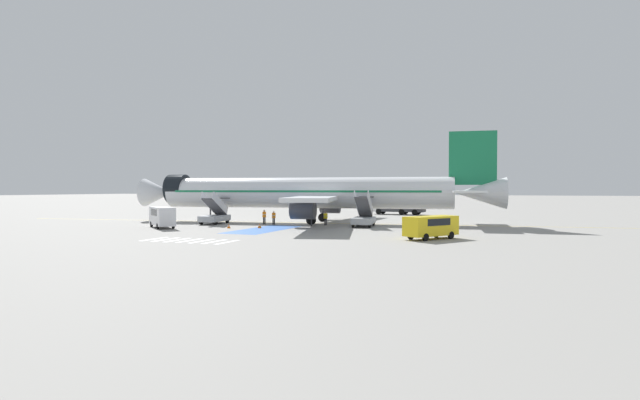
{
  "coord_description": "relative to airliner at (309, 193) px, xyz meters",
  "views": [
    {
      "loc": [
        23.82,
        -57.52,
        4.3
      ],
      "look_at": [
        2.1,
        0.11,
        2.94
      ],
      "focal_mm": 28.0,
      "sensor_mm": 36.0,
      "label": 1
    }
  ],
  "objects": [
    {
      "name": "ground_plane",
      "position": [
        -0.26,
        -0.96,
        -3.8
      ],
      "size": [
        600.0,
        600.0,
        0.0
      ],
      "primitive_type": "plane",
      "color": "gray"
    },
    {
      "name": "apron_leadline_yellow",
      "position": [
        -0.62,
        -0.08,
        -3.8
      ],
      "size": [
        80.29,
        10.18,
        0.01
      ],
      "primitive_type": "cube",
      "rotation": [
        0.0,
        0.0,
        1.69
      ],
      "color": "gold",
      "rests_on": "ground_plane"
    },
    {
      "name": "apron_stand_patch_blue",
      "position": [
        -0.62,
        -11.08,
        -3.8
      ],
      "size": [
        4.25,
        11.98,
        0.01
      ],
      "primitive_type": "cube",
      "color": "#2856A8",
      "rests_on": "ground_plane"
    },
    {
      "name": "apron_walkway_bar_0",
      "position": [
        -4.82,
        -23.53,
        -3.8
      ],
      "size": [
        0.44,
        3.6,
        0.01
      ],
      "primitive_type": "cube",
      "color": "silver",
      "rests_on": "ground_plane"
    },
    {
      "name": "apron_walkway_bar_1",
      "position": [
        -3.62,
        -23.53,
        -3.8
      ],
      "size": [
        0.44,
        3.6,
        0.01
      ],
      "primitive_type": "cube",
      "color": "silver",
      "rests_on": "ground_plane"
    },
    {
      "name": "apron_walkway_bar_2",
      "position": [
        -2.42,
        -23.53,
        -3.8
      ],
      "size": [
        0.44,
        3.6,
        0.01
      ],
      "primitive_type": "cube",
      "color": "silver",
      "rests_on": "ground_plane"
    },
    {
      "name": "apron_walkway_bar_3",
      "position": [
        -1.22,
        -23.53,
        -3.8
      ],
      "size": [
        0.44,
        3.6,
        0.01
      ],
      "primitive_type": "cube",
      "color": "silver",
      "rests_on": "ground_plane"
    },
    {
      "name": "apron_walkway_bar_4",
      "position": [
        -0.02,
        -23.53,
        -3.8
      ],
      "size": [
        0.44,
        3.6,
        0.01
      ],
      "primitive_type": "cube",
      "color": "silver",
      "rests_on": "ground_plane"
    },
    {
      "name": "apron_walkway_bar_5",
      "position": [
        1.18,
        -23.53,
        -3.8
      ],
      "size": [
        0.44,
        3.6,
        0.01
      ],
      "primitive_type": "cube",
      "color": "silver",
      "rests_on": "ground_plane"
    },
    {
      "name": "apron_walkway_bar_6",
      "position": [
        2.38,
        -23.53,
        -3.8
      ],
      "size": [
        0.44,
        3.6,
        0.01
      ],
      "primitive_type": "cube",
      "color": "silver",
      "rests_on": "ground_plane"
    },
    {
      "name": "airliner",
      "position": [
        0.0,
        0.0,
        0.0
      ],
      "size": [
        47.03,
        33.47,
        11.07
      ],
      "rotation": [
        0.0,
        0.0,
        1.69
      ],
      "color": "silver",
      "rests_on": "ground_plane"
    },
    {
      "name": "boarding_stairs_forward",
      "position": [
        -10.13,
        -5.77,
        -2.81
      ],
      "size": [
        2.78,
        5.43,
        4.03
      ],
      "rotation": [
        0.0,
        0.0,
        0.12
      ],
      "color": "#ADB2BA",
      "rests_on": "ground_plane"
    },
    {
      "name": "boarding_stairs_aft",
      "position": [
        8.17,
        -3.5,
        -2.78
      ],
      "size": [
        2.78,
        5.43,
        4.24
      ],
      "rotation": [
        0.0,
        0.0,
        0.12
      ],
      "color": "#ADB2BA",
      "rests_on": "ground_plane"
    },
    {
      "name": "fuel_tanker",
      "position": [
        6.49,
        24.6,
        -2.11
      ],
      "size": [
        8.86,
        3.1,
        3.35
      ],
      "rotation": [
        0.0,
        0.0,
        1.51
      ],
      "color": "#38383D",
      "rests_on": "ground_plane"
    },
    {
      "name": "service_van_0",
      "position": [
        17.43,
        -15.21,
        -2.61
      ],
      "size": [
        4.36,
        5.28,
        1.97
      ],
      "rotation": [
        0.0,
        0.0,
        2.55
      ],
      "color": "yellow",
      "rests_on": "ground_plane"
    },
    {
      "name": "service_van_1",
      "position": [
        -12.14,
        -13.22,
        -2.43
      ],
      "size": [
        5.42,
        4.94,
        2.3
      ],
      "rotation": [
        0.0,
        0.0,
        4.01
      ],
      "color": "silver",
      "rests_on": "ground_plane"
    },
    {
      "name": "ground_crew_0",
      "position": [
        3.44,
        -3.22,
        -2.86
      ],
      "size": [
        0.44,
        0.25,
        1.64
      ],
      "rotation": [
        0.0,
        0.0,
        3.1
      ],
      "color": "#2D2D33",
      "rests_on": "ground_plane"
    },
    {
      "name": "ground_crew_1",
      "position": [
        2.58,
        -5.56,
        -2.75
      ],
      "size": [
        0.32,
        0.47,
        1.82
      ],
      "rotation": [
        0.0,
        0.0,
        4.95
      ],
      "color": "#2D2D33",
      "rests_on": "ground_plane"
    },
    {
      "name": "ground_crew_2",
      "position": [
        -2.91,
        -4.11,
        -2.87
      ],
      "size": [
        0.49,
        0.42,
        1.62
      ],
      "rotation": [
        0.0,
        0.0,
        3.68
      ],
      "color": "black",
      "rests_on": "ground_plane"
    },
    {
      "name": "ground_crew_3",
      "position": [
        -4.11,
        -4.27,
        -2.78
      ],
      "size": [
        0.49,
        0.39,
        1.77
      ],
      "rotation": [
        0.0,
        0.0,
        0.43
      ],
      "color": "black",
      "rests_on": "ground_plane"
    },
    {
      "name": "traffic_cone_0",
      "position": [
        -5.04,
        -10.97,
        -3.57
      ],
      "size": [
        0.41,
        0.41,
        0.46
      ],
      "color": "orange",
      "rests_on": "ground_plane"
    },
    {
      "name": "traffic_cone_1",
      "position": [
        15.75,
        -3.51,
        -3.56
      ],
      "size": [
        0.43,
        0.43,
        0.48
      ],
      "color": "orange",
      "rests_on": "ground_plane"
    },
    {
      "name": "traffic_cone_2",
      "position": [
        -1.95,
        -9.64,
        -3.55
      ],
      "size": [
        0.45,
        0.45,
        0.5
      ],
      "color": "orange",
      "rests_on": "ground_plane"
    }
  ]
}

